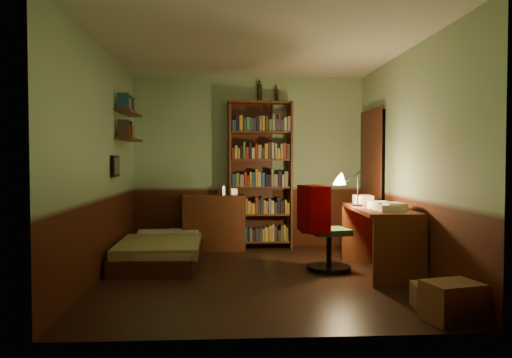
{
  "coord_description": "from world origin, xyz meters",
  "views": [
    {
      "loc": [
        -0.35,
        -5.64,
        1.31
      ],
      "look_at": [
        0.0,
        0.25,
        1.1
      ],
      "focal_mm": 35.0,
      "sensor_mm": 36.0,
      "label": 1
    }
  ],
  "objects": [
    {
      "name": "dresser",
      "position": [
        -0.54,
        1.76,
        0.4
      ],
      "size": [
        0.94,
        0.51,
        0.81
      ],
      "primitive_type": "cube",
      "rotation": [
        0.0,
        0.0,
        0.06
      ],
      "color": "#532814",
      "rests_on": "ground"
    },
    {
      "name": "desk",
      "position": [
        1.44,
        0.08,
        0.38
      ],
      "size": [
        0.64,
        1.45,
        0.76
      ],
      "primitive_type": "cube",
      "rotation": [
        0.0,
        0.0,
        -0.04
      ],
      "color": "#532814",
      "rests_on": "ground"
    },
    {
      "name": "bed",
      "position": [
        -1.19,
        0.81,
        0.26
      ],
      "size": [
        1.0,
        1.8,
        0.53
      ],
      "primitive_type": "cube",
      "rotation": [
        0.0,
        0.0,
        -0.03
      ],
      "color": "olive",
      "rests_on": "ground"
    },
    {
      "name": "wall_back",
      "position": [
        0.0,
        2.01,
        1.3
      ],
      "size": [
        3.5,
        0.02,
        2.6
      ],
      "primitive_type": "cube",
      "color": "#95BA8F",
      "rests_on": "ground"
    },
    {
      "name": "floor",
      "position": [
        0.0,
        0.0,
        -0.01
      ],
      "size": [
        3.5,
        4.0,
        0.02
      ],
      "primitive_type": "cube",
      "color": "black",
      "rests_on": "ground"
    },
    {
      "name": "cardboard_box_a",
      "position": [
        1.5,
        -1.7,
        0.16
      ],
      "size": [
        0.5,
        0.43,
        0.32
      ],
      "primitive_type": "cube",
      "rotation": [
        0.0,
        0.0,
        0.24
      ],
      "color": "olive",
      "rests_on": "ground"
    },
    {
      "name": "cardboard_box_b",
      "position": [
        1.47,
        -1.31,
        0.11
      ],
      "size": [
        0.33,
        0.29,
        0.22
      ],
      "primitive_type": "cube",
      "rotation": [
        0.0,
        0.0,
        -0.12
      ],
      "color": "olive",
      "rests_on": "ground"
    },
    {
      "name": "wall_left",
      "position": [
        -1.76,
        0.0,
        1.3
      ],
      "size": [
        0.02,
        4.0,
        2.6
      ],
      "primitive_type": "cube",
      "color": "#95BA8F",
      "rests_on": "ground"
    },
    {
      "name": "wall_shelf_lower",
      "position": [
        -1.64,
        1.1,
        1.6
      ],
      "size": [
        0.2,
        0.9,
        0.03
      ],
      "primitive_type": "cube",
      "color": "#532814",
      "rests_on": "wall_left"
    },
    {
      "name": "bottle_right",
      "position": [
        0.42,
        1.96,
        2.31
      ],
      "size": [
        0.07,
        0.07,
        0.21
      ],
      "primitive_type": "cylinder",
      "rotation": [
        0.0,
        0.0,
        0.34
      ],
      "color": "black",
      "rests_on": "bookshelf"
    },
    {
      "name": "paper_stack",
      "position": [
        1.37,
        0.53,
        0.82
      ],
      "size": [
        0.23,
        0.31,
        0.12
      ],
      "primitive_type": "cube",
      "rotation": [
        0.0,
        0.0,
        -0.07
      ],
      "color": "silver",
      "rests_on": "desk"
    },
    {
      "name": "door_trim",
      "position": [
        1.69,
        1.3,
        1.0
      ],
      "size": [
        0.02,
        0.98,
        2.08
      ],
      "primitive_type": "cube",
      "color": "#3F1B11",
      "rests_on": "ground"
    },
    {
      "name": "doorway",
      "position": [
        1.72,
        1.3,
        1.0
      ],
      "size": [
        0.06,
        0.9,
        2.0
      ],
      "primitive_type": "cube",
      "color": "black",
      "rests_on": "ground"
    },
    {
      "name": "framed_picture",
      "position": [
        -1.72,
        0.6,
        1.25
      ],
      "size": [
        0.04,
        0.32,
        0.26
      ],
      "primitive_type": "cube",
      "color": "black",
      "rests_on": "wall_left"
    },
    {
      "name": "office_chair",
      "position": [
        0.88,
        0.24,
        0.44
      ],
      "size": [
        0.51,
        0.47,
        0.88
      ],
      "primitive_type": "cube",
      "rotation": [
        0.0,
        0.0,
        0.2
      ],
      "color": "#2F582F",
      "rests_on": "ground"
    },
    {
      "name": "red_jacket",
      "position": [
        0.66,
        0.05,
        1.15
      ],
      "size": [
        0.26,
        0.47,
        0.55
      ],
      "primitive_type": "cube",
      "rotation": [
        0.0,
        0.0,
        0.02
      ],
      "color": "#960000",
      "rests_on": "office_chair"
    },
    {
      "name": "bottle_left",
      "position": [
        0.16,
        1.96,
        2.34
      ],
      "size": [
        0.09,
        0.09,
        0.27
      ],
      "primitive_type": "cylinder",
      "rotation": [
        0.0,
        0.0,
        0.21
      ],
      "color": "black",
      "rests_on": "bookshelf"
    },
    {
      "name": "mini_stereo",
      "position": [
        -0.33,
        1.89,
        0.87
      ],
      "size": [
        0.3,
        0.27,
        0.13
      ],
      "primitive_type": "cube",
      "rotation": [
        0.0,
        0.0,
        0.4
      ],
      "color": "#B2B2B7",
      "rests_on": "dresser"
    },
    {
      "name": "wall_front",
      "position": [
        0.0,
        -2.01,
        1.3
      ],
      "size": [
        3.5,
        0.02,
        2.6
      ],
      "primitive_type": "cube",
      "color": "#95BA8F",
      "rests_on": "ground"
    },
    {
      "name": "bookshelf",
      "position": [
        0.15,
        1.85,
        1.1
      ],
      "size": [
        0.97,
        0.4,
        2.2
      ],
      "primitive_type": "cube",
      "rotation": [
        0.0,
        0.0,
        0.11
      ],
      "color": "#532814",
      "rests_on": "ground"
    },
    {
      "name": "desk_lamp",
      "position": [
        1.24,
        0.32,
        1.04
      ],
      "size": [
        0.19,
        0.19,
        0.55
      ],
      "primitive_type": "cone",
      "rotation": [
        0.0,
        0.0,
        0.18
      ],
      "color": "black",
      "rests_on": "desk"
    },
    {
      "name": "ceiling",
      "position": [
        0.0,
        0.0,
        2.61
      ],
      "size": [
        3.5,
        4.0,
        0.02
      ],
      "primitive_type": "cube",
      "color": "silver",
      "rests_on": "wall_back"
    },
    {
      "name": "wall_right",
      "position": [
        1.76,
        0.0,
        1.3
      ],
      "size": [
        0.02,
        4.0,
        2.6
      ],
      "primitive_type": "cube",
      "color": "#95BA8F",
      "rests_on": "ground"
    },
    {
      "name": "wall_shelf_upper",
      "position": [
        -1.64,
        1.1,
        1.95
      ],
      "size": [
        0.2,
        0.9,
        0.03
      ],
      "primitive_type": "cube",
      "color": "#532814",
      "rests_on": "wall_left"
    }
  ]
}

